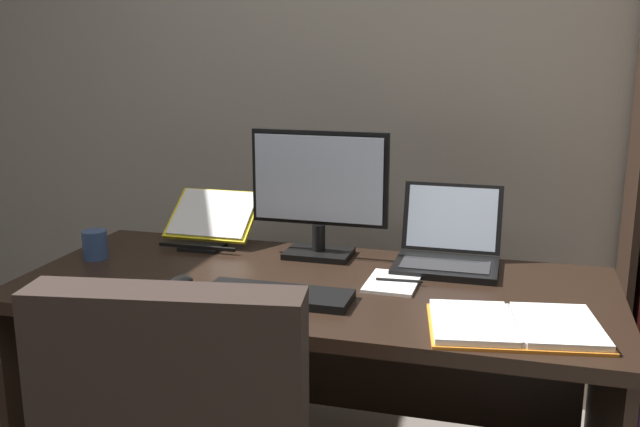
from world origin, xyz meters
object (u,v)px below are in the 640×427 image
computer_mouse (180,283)px  coffee_mug (95,245)px  reading_stand_with_book (212,219)px  keyboard (278,295)px  open_binder (515,325)px  laptop (448,250)px  notepad (393,282)px  desk (321,333)px  pen (399,280)px  monitor (319,194)px

computer_mouse → coffee_mug: coffee_mug is taller
reading_stand_with_book → keyboard: bearing=-49.9°
keyboard → reading_stand_with_book: 0.65m
open_binder → coffee_mug: 1.39m
laptop → notepad: size_ratio=1.55×
desk → reading_stand_with_book: 0.61m
keyboard → notepad: (0.29, 0.21, -0.01)m
keyboard → open_binder: size_ratio=0.89×
reading_stand_with_book → open_binder: (1.07, -0.55, -0.07)m
coffee_mug → keyboard: bearing=-16.1°
reading_stand_with_book → pen: (0.73, -0.28, -0.07)m
reading_stand_with_book → open_binder: reading_stand_with_book is taller
laptop → reading_stand_with_book: bearing=176.5°
monitor → open_binder: (0.65, -0.49, -0.20)m
monitor → open_binder: size_ratio=0.99×
notepad → desk: bearing=171.8°
desk → monitor: 0.46m
open_binder → computer_mouse: bearing=167.3°
laptop → pen: (-0.12, -0.23, -0.04)m
keyboard → computer_mouse: bearing=180.0°
computer_mouse → pen: 0.65m
open_binder → pen: 0.43m
monitor → keyboard: bearing=-90.0°
open_binder → coffee_mug: bearing=159.7°
laptop → computer_mouse: laptop is taller
reading_stand_with_book → laptop: bearing=-3.5°
laptop → open_binder: size_ratio=0.69×
notepad → coffee_mug: size_ratio=2.18×
laptop → coffee_mug: laptop is taller
desk → laptop: laptop is taller
monitor → pen: size_ratio=3.32×
monitor → coffee_mug: (-0.71, -0.23, -0.17)m
laptop → notepad: bearing=-121.1°
reading_stand_with_book → open_binder: size_ratio=0.67×
computer_mouse → notepad: 0.63m
monitor → pen: bearing=-35.6°
desk → monitor: bearing=107.1°
keyboard → reading_stand_with_book: (-0.42, 0.50, 0.07)m
keyboard → coffee_mug: coffee_mug is taller
desk → pen: (0.25, -0.03, 0.21)m
desk → reading_stand_with_book: bearing=152.5°
notepad → pen: size_ratio=1.50×
notepad → reading_stand_with_book: bearing=158.3°
monitor → coffee_mug: monitor is taller
desk → keyboard: 0.33m
computer_mouse → monitor: bearing=55.6°
pen → laptop: bearing=62.6°
open_binder → pen: (-0.34, 0.26, 0.00)m
pen → keyboard: bearing=-145.4°
desk → open_binder: open_binder is taller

